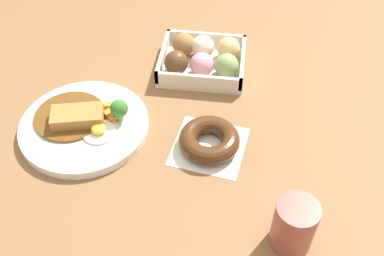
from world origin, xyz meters
The scene contains 5 objects.
ground_plane centered at (0.00, 0.00, 0.00)m, with size 1.60×1.60×0.00m, color brown.
curry_plate centered at (0.13, 0.03, 0.01)m, with size 0.26×0.26×0.07m.
donut_box centered at (-0.08, -0.20, 0.03)m, with size 0.19×0.17×0.07m.
chocolate_ring_donut centered at (-0.12, 0.04, 0.02)m, with size 0.15×0.15×0.04m.
coffee_mug centered at (-0.27, 0.23, 0.05)m, with size 0.07×0.07×0.10m, color #9E4C42.
Camera 1 is at (-0.16, 0.62, 0.65)m, focal length 41.85 mm.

